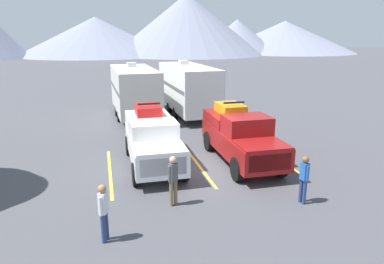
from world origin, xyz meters
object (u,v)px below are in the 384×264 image
object	(u,v)px
person_b	(103,209)
person_c	(304,176)
pickup_truck_a	(152,139)
camper_trailer_a	(134,90)
person_a	(173,177)
camper_trailer_b	(188,87)
pickup_truck_b	(240,135)

from	to	relation	value
person_b	person_c	distance (m)	6.57
pickup_truck_a	camper_trailer_a	size ratio (longest dim) A/B	0.65
person_a	person_b	xyz separation A→B (m)	(-2.26, -1.64, -0.02)
camper_trailer_a	camper_trailer_b	xyz separation A→B (m)	(3.73, 0.02, 0.04)
camper_trailer_a	pickup_truck_b	bearing A→B (deg)	-69.04
pickup_truck_a	person_b	bearing A→B (deg)	-110.76
pickup_truck_a	person_b	world-z (taller)	pickup_truck_a
pickup_truck_a	person_a	world-z (taller)	pickup_truck_a
pickup_truck_b	camper_trailer_a	size ratio (longest dim) A/B	0.69
pickup_truck_a	person_c	xyz separation A→B (m)	(4.40, -4.93, -0.22)
pickup_truck_b	person_a	bearing A→B (deg)	-136.67
pickup_truck_a	camper_trailer_b	bearing A→B (deg)	67.52
camper_trailer_a	person_b	world-z (taller)	camper_trailer_a
pickup_truck_b	person_b	size ratio (longest dim) A/B	3.40
person_a	person_b	world-z (taller)	person_a
camper_trailer_b	person_b	distance (m)	16.17
pickup_truck_a	person_b	size ratio (longest dim) A/B	3.22
pickup_truck_a	camper_trailer_a	distance (m)	9.35
camper_trailer_a	person_b	xyz separation A→B (m)	(-2.27, -14.96, -0.96)
camper_trailer_a	camper_trailer_b	bearing A→B (deg)	0.32
pickup_truck_a	camper_trailer_b	world-z (taller)	camper_trailer_b
pickup_truck_a	person_b	xyz separation A→B (m)	(-2.14, -5.64, -0.22)
camper_trailer_a	pickup_truck_a	bearing A→B (deg)	-90.84
person_a	camper_trailer_a	bearing A→B (deg)	89.93
person_a	camper_trailer_b	bearing A→B (deg)	74.32
pickup_truck_b	person_c	xyz separation A→B (m)	(0.52, -4.47, -0.24)
person_a	person_c	bearing A→B (deg)	-12.25
camper_trailer_a	person_a	world-z (taller)	camper_trailer_a
camper_trailer_a	person_b	distance (m)	15.16
pickup_truck_a	pickup_truck_b	world-z (taller)	pickup_truck_a
pickup_truck_b	person_b	world-z (taller)	pickup_truck_b
pickup_truck_a	pickup_truck_b	size ratio (longest dim) A/B	0.95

